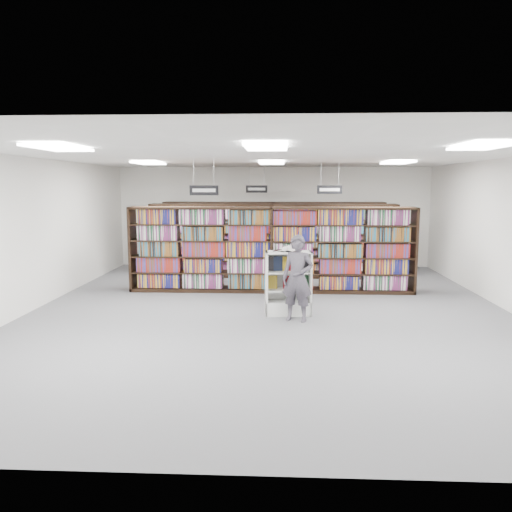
{
  "coord_description": "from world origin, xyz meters",
  "views": [
    {
      "loc": [
        0.19,
        -10.2,
        2.62
      ],
      "look_at": [
        -0.31,
        0.5,
        1.1
      ],
      "focal_mm": 35.0,
      "sensor_mm": 36.0,
      "label": 1
    }
  ],
  "objects_px": {
    "open_book": "(287,250)",
    "shopper": "(297,278)",
    "endcap_display": "(288,292)",
    "bookshelf_row_near": "(271,250)"
  },
  "relations": [
    {
      "from": "endcap_display",
      "to": "shopper",
      "type": "height_order",
      "value": "shopper"
    },
    {
      "from": "bookshelf_row_near",
      "to": "endcap_display",
      "type": "distance_m",
      "value": 2.29
    },
    {
      "from": "open_book",
      "to": "shopper",
      "type": "distance_m",
      "value": 0.75
    },
    {
      "from": "endcap_display",
      "to": "shopper",
      "type": "xyz_separation_m",
      "value": [
        0.17,
        -0.52,
        0.39
      ]
    },
    {
      "from": "open_book",
      "to": "shopper",
      "type": "height_order",
      "value": "shopper"
    },
    {
      "from": "bookshelf_row_near",
      "to": "shopper",
      "type": "relative_size",
      "value": 4.16
    },
    {
      "from": "bookshelf_row_near",
      "to": "open_book",
      "type": "relative_size",
      "value": 11.68
    },
    {
      "from": "endcap_display",
      "to": "open_book",
      "type": "distance_m",
      "value": 0.88
    },
    {
      "from": "bookshelf_row_near",
      "to": "shopper",
      "type": "xyz_separation_m",
      "value": [
        0.55,
        -2.7,
        -0.21
      ]
    },
    {
      "from": "open_book",
      "to": "shopper",
      "type": "bearing_deg",
      "value": -50.17
    }
  ]
}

